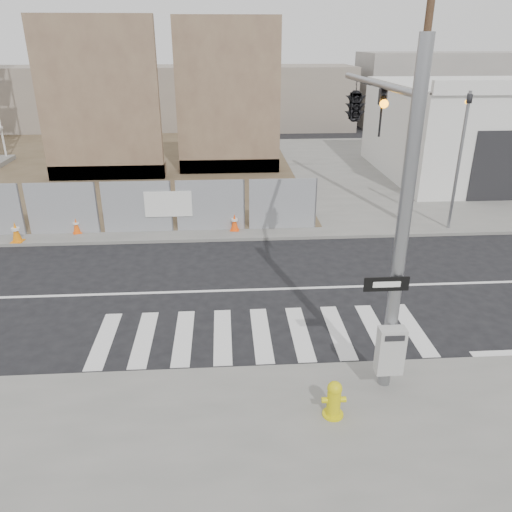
{
  "coord_description": "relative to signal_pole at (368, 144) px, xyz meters",
  "views": [
    {
      "loc": [
        -0.87,
        -13.46,
        7.01
      ],
      "look_at": [
        -0.01,
        -0.63,
        1.4
      ],
      "focal_mm": 35.0,
      "sensor_mm": 36.0,
      "label": 1
    }
  ],
  "objects": [
    {
      "name": "traffic_cone_b",
      "position": [
        -11.03,
        6.27,
        -4.28
      ],
      "size": [
        0.43,
        0.43,
        0.77
      ],
      "rotation": [
        0.0,
        0.0,
        -0.1
      ],
      "color": "orange",
      "rests_on": "sidewalk_far"
    },
    {
      "name": "concrete_wall_right",
      "position": [
        -2.99,
        16.13,
        -1.4
      ],
      "size": [
        5.5,
        1.3,
        8.0
      ],
      "color": "brown",
      "rests_on": "sidewalk_far"
    },
    {
      "name": "traffic_cone_d",
      "position": [
        -2.98,
        6.93,
        -4.34
      ],
      "size": [
        0.38,
        0.38,
        0.66
      ],
      "rotation": [
        0.0,
        0.0,
        -0.11
      ],
      "color": "#FE4E0D",
      "rests_on": "sidewalk_far"
    },
    {
      "name": "far_signal_pole",
      "position": [
        5.51,
        6.65,
        -1.3
      ],
      "size": [
        0.16,
        0.2,
        5.6
      ],
      "color": "gray",
      "rests_on": "sidewalk_far"
    },
    {
      "name": "signal_pole",
      "position": [
        0.0,
        0.0,
        0.0
      ],
      "size": [
        0.96,
        5.87,
        7.0
      ],
      "color": "gray",
      "rests_on": "sidewalk_near"
    },
    {
      "name": "utility_pole_right",
      "position": [
        4.01,
        7.55,
        0.42
      ],
      "size": [
        1.6,
        0.28,
        10.0
      ],
      "color": "#513725",
      "rests_on": "sidewalk_far"
    },
    {
      "name": "concrete_wall_left",
      "position": [
        -9.49,
        15.13,
        -1.4
      ],
      "size": [
        6.0,
        1.3,
        8.0
      ],
      "color": "brown",
      "rests_on": "sidewalk_far"
    },
    {
      "name": "auto_shop",
      "position": [
        11.5,
        15.01,
        -2.25
      ],
      "size": [
        12.0,
        10.2,
        5.95
      ],
      "color": "silver",
      "rests_on": "sidewalk_far"
    },
    {
      "name": "traffic_cone_c",
      "position": [
        -9.06,
        7.03,
        -4.36
      ],
      "size": [
        0.42,
        0.42,
        0.62
      ],
      "rotation": [
        0.0,
        0.0,
        0.38
      ],
      "color": "#FA580D",
      "rests_on": "sidewalk_far"
    },
    {
      "name": "ground",
      "position": [
        -2.49,
        2.05,
        -4.78
      ],
      "size": [
        100.0,
        100.0,
        0.0
      ],
      "primitive_type": "plane",
      "color": "black",
      "rests_on": "ground"
    },
    {
      "name": "fire_hydrant",
      "position": [
        -1.31,
        -3.69,
        -4.27
      ],
      "size": [
        0.49,
        0.44,
        0.8
      ],
      "rotation": [
        0.0,
        0.0,
        -0.04
      ],
      "color": "#D1C60B",
      "rests_on": "sidewalk_near"
    },
    {
      "name": "sidewalk_far",
      "position": [
        -2.49,
        16.05,
        -4.72
      ],
      "size": [
        50.0,
        20.0,
        0.12
      ],
      "primitive_type": "cube",
      "color": "slate",
      "rests_on": "ground"
    }
  ]
}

